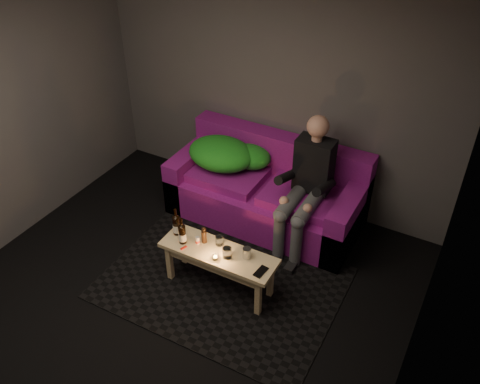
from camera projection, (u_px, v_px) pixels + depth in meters
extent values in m
plane|color=black|center=(158.00, 322.00, 4.48)|extent=(4.50, 4.50, 0.00)
plane|color=silver|center=(115.00, 28.00, 2.95)|extent=(4.50, 4.50, 0.00)
plane|color=#524F52|center=(275.00, 91.00, 5.31)|extent=(4.00, 0.00, 4.00)
plane|color=#524F52|center=(417.00, 307.00, 2.93)|extent=(0.00, 4.50, 4.50)
cube|color=black|center=(222.00, 282.00, 4.86)|extent=(2.21, 1.62, 0.01)
cube|color=#770F6D|center=(265.00, 202.00, 5.54)|extent=(2.05, 0.92, 0.43)
cube|color=#770F6D|center=(281.00, 153.00, 5.53)|extent=(2.05, 0.23, 0.45)
cube|color=#770F6D|center=(194.00, 172.00, 5.84)|extent=(0.20, 0.92, 0.63)
cube|color=#770F6D|center=(347.00, 221.00, 5.12)|extent=(0.20, 0.92, 0.63)
cube|color=#770F6D|center=(229.00, 175.00, 5.52)|extent=(0.77, 0.61, 0.10)
cube|color=#770F6D|center=(301.00, 197.00, 5.19)|extent=(0.77, 0.61, 0.10)
ellipsoid|color=#188423|center=(221.00, 154.00, 5.49)|extent=(0.74, 0.57, 0.31)
ellipsoid|color=#188423|center=(251.00, 157.00, 5.49)|extent=(0.45, 0.37, 0.25)
ellipsoid|color=#188423|center=(210.00, 149.00, 5.70)|extent=(0.33, 0.27, 0.16)
cube|color=black|center=(314.00, 165.00, 5.02)|extent=(0.37, 0.23, 0.56)
sphere|color=tan|center=(318.00, 126.00, 4.77)|extent=(0.22, 0.22, 0.22)
cylinder|color=#4E5258|center=(291.00, 202.00, 5.00)|extent=(0.14, 0.51, 0.14)
cylinder|color=#4E5258|center=(308.00, 208.00, 4.93)|extent=(0.14, 0.51, 0.14)
cylinder|color=#4E5258|center=(279.00, 238.00, 4.99)|extent=(0.11, 0.11, 0.52)
cylinder|color=#4E5258|center=(296.00, 244.00, 4.92)|extent=(0.11, 0.11, 0.52)
cube|color=black|center=(275.00, 259.00, 5.09)|extent=(0.09, 0.23, 0.06)
cube|color=black|center=(292.00, 265.00, 5.01)|extent=(0.09, 0.23, 0.06)
cube|color=tan|center=(218.00, 253.00, 4.58)|extent=(1.10, 0.36, 0.04)
cube|color=tan|center=(219.00, 259.00, 4.62)|extent=(0.96, 0.28, 0.10)
cube|color=tan|center=(170.00, 262.00, 4.80)|extent=(0.05, 0.05, 0.41)
cube|color=tan|center=(184.00, 247.00, 4.98)|extent=(0.05, 0.05, 0.41)
cube|color=tan|center=(258.00, 298.00, 4.44)|extent=(0.05, 0.05, 0.41)
cube|color=tan|center=(270.00, 279.00, 4.62)|extent=(0.05, 0.05, 0.41)
cylinder|color=black|center=(177.00, 226.00, 4.71)|extent=(0.07, 0.07, 0.20)
cylinder|color=white|center=(177.00, 228.00, 4.72)|extent=(0.07, 0.07, 0.08)
cone|color=black|center=(176.00, 216.00, 4.64)|extent=(0.07, 0.07, 0.03)
cylinder|color=black|center=(175.00, 213.00, 4.62)|extent=(0.03, 0.03, 0.09)
cylinder|color=black|center=(182.00, 234.00, 4.61)|extent=(0.07, 0.07, 0.19)
cylinder|color=white|center=(182.00, 237.00, 4.63)|extent=(0.07, 0.07, 0.08)
cone|color=black|center=(181.00, 225.00, 4.54)|extent=(0.07, 0.07, 0.03)
cylinder|color=black|center=(181.00, 222.00, 4.53)|extent=(0.03, 0.03, 0.09)
cylinder|color=silver|center=(198.00, 240.00, 4.62)|extent=(0.04, 0.04, 0.08)
cylinder|color=black|center=(204.00, 237.00, 4.63)|extent=(0.06, 0.06, 0.13)
cylinder|color=white|center=(220.00, 240.00, 4.62)|extent=(0.08, 0.08, 0.09)
cylinder|color=white|center=(215.00, 257.00, 4.47)|extent=(0.06, 0.06, 0.04)
sphere|color=orange|center=(215.00, 256.00, 4.47)|extent=(0.02, 0.02, 0.02)
cylinder|color=white|center=(227.00, 253.00, 4.47)|extent=(0.10, 0.10, 0.10)
cylinder|color=#AFB1B6|center=(247.00, 253.00, 4.47)|extent=(0.10, 0.10, 0.10)
cube|color=black|center=(261.00, 272.00, 4.35)|extent=(0.09, 0.16, 0.01)
cube|color=red|center=(184.00, 248.00, 4.60)|extent=(0.04, 0.07, 0.01)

